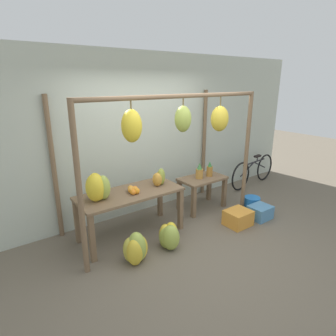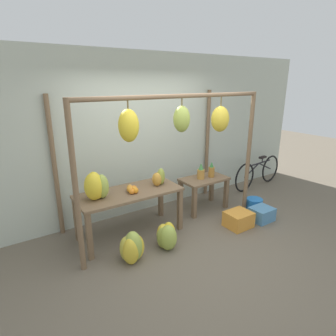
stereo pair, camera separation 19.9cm
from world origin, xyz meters
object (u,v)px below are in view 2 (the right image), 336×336
Objects in this scene: banana_pile_ground_right at (166,236)px; blue_bucket at (254,205)px; fruit_crate_white at (238,219)px; fruit_crate_purple at (262,214)px; banana_pile_ground_left at (132,248)px; pineapple_cluster at (205,171)px; parked_bicycle at (258,172)px; banana_pile_on_table at (96,186)px; papaya_pile at (159,178)px; orange_pile at (132,189)px.

blue_bucket is (2.04, 0.12, -0.07)m from banana_pile_ground_right.
fruit_crate_purple is (0.50, -0.07, -0.01)m from fruit_crate_white.
banana_pile_ground_left reaches higher than blue_bucket.
pineapple_cluster is 1.83m from parked_bicycle.
parked_bicycle is 1.72m from fruit_crate_purple.
banana_pile_ground_left reaches higher than banana_pile_ground_right.
fruit_crate_purple is (2.60, -0.84, -0.80)m from banana_pile_on_table.
parked_bicycle is at bearing 16.67° from banana_pile_ground_right.
papaya_pile is at bearing 164.01° from blue_bucket.
banana_pile_ground_right is at bearing 1.68° from banana_pile_ground_left.
pineapple_cluster is at bearing 28.12° from banana_pile_ground_right.
banana_pile_ground_left is 1.02× the size of banana_pile_ground_right.
banana_pile_ground_left is 0.55m from banana_pile_ground_right.
fruit_crate_purple is (-0.20, -0.33, 0.00)m from blue_bucket.
banana_pile_ground_right is at bearing -176.70° from blue_bucket.
orange_pile is 0.15× the size of parked_bicycle.
orange_pile is 0.68× the size of pineapple_cluster.
fruit_crate_white is (1.33, -0.15, -0.05)m from banana_pile_ground_right.
orange_pile is at bearing -174.81° from pineapple_cluster.
parked_bicycle is (1.76, 1.07, 0.21)m from fruit_crate_white.
banana_pile_on_table is 2.96m from blue_bucket.
orange_pile is 2.40m from blue_bucket.
parked_bicycle is 5.79× the size of papaya_pile.
papaya_pile reaches higher than fruit_crate_purple.
pineapple_cluster is 1.22m from fruit_crate_purple.
orange_pile is 0.57× the size of banana_pile_ground_right.
banana_pile_ground_right is 1.04× the size of fruit_crate_white.
parked_bicycle is (1.06, 0.81, 0.22)m from blue_bucket.
pineapple_cluster is 0.84× the size of banana_pile_ground_right.
banana_pile_on_table is at bearing 173.76° from orange_pile.
banana_pile_on_table is at bearing 140.95° from banana_pile_ground_right.
fruit_crate_white is 0.75m from blue_bucket.
banana_pile_ground_right is 1.51× the size of papaya_pile.
papaya_pile is 1.91m from fruit_crate_purple.
papaya_pile is at bearing -173.82° from parked_bicycle.
banana_pile_ground_left is at bearing 175.99° from fruit_crate_white.
banana_pile_on_table is at bearing 162.12° from fruit_crate_purple.
fruit_crate_purple is (1.56, -0.84, -0.72)m from papaya_pile.
orange_pile is 1.83m from fruit_crate_white.
blue_bucket is (2.80, -0.50, -0.80)m from banana_pile_on_table.
fruit_crate_purple is (2.07, -0.78, -0.65)m from orange_pile.
orange_pile is at bearing -173.77° from parked_bicycle.
orange_pile is 0.52m from papaya_pile.
pineapple_cluster is 1.21× the size of blue_bucket.
banana_pile_ground_left reaches higher than fruit_crate_white.
orange_pile is at bearing 61.71° from banana_pile_ground_left.
parked_bicycle is 2.88m from papaya_pile.
banana_pile_ground_right is (0.77, -0.62, -0.73)m from banana_pile_on_table.
banana_pile_ground_left is 3.76m from parked_bicycle.
fruit_crate_white is 1.49m from papaya_pile.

